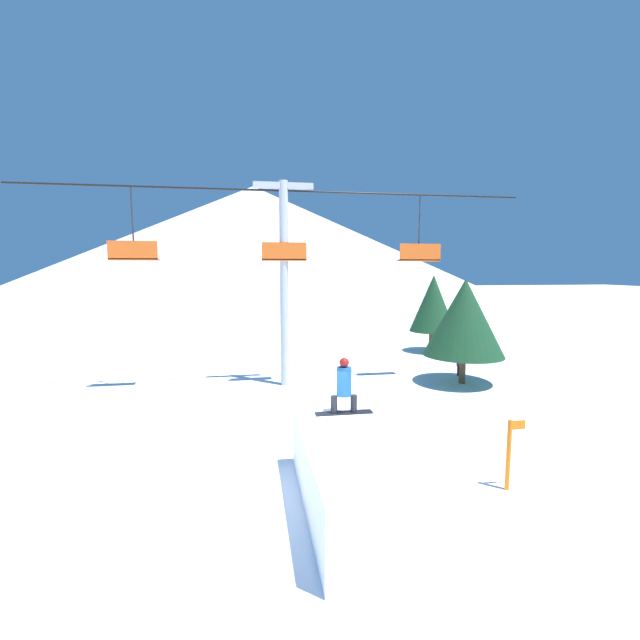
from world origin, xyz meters
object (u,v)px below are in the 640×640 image
(distant_skier, at_px, (459,361))
(trail_marker, at_px, (509,453))
(pine_tree_near, at_px, (464,318))
(snowboarder, at_px, (344,386))
(snow_ramp, at_px, (363,475))

(distant_skier, bearing_deg, trail_marker, -111.61)
(trail_marker, bearing_deg, distant_skier, 68.39)
(pine_tree_near, xyz_separation_m, distant_skier, (0.48, 1.21, -2.15))
(snowboarder, relative_size, pine_tree_near, 0.31)
(snow_ramp, height_order, distant_skier, snow_ramp)
(trail_marker, bearing_deg, pine_tree_near, 68.41)
(snowboarder, xyz_separation_m, pine_tree_near, (6.73, 7.03, 0.71))
(snow_ramp, height_order, pine_tree_near, pine_tree_near)
(pine_tree_near, bearing_deg, distant_skier, 68.27)
(pine_tree_near, xyz_separation_m, trail_marker, (-3.34, -8.44, -1.97))
(distant_skier, bearing_deg, snowboarder, -131.18)
(snowboarder, bearing_deg, pine_tree_near, 46.27)
(snowboarder, bearing_deg, snow_ramp, -89.19)
(snowboarder, height_order, distant_skier, snowboarder)
(snow_ramp, distance_m, snowboarder, 2.15)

